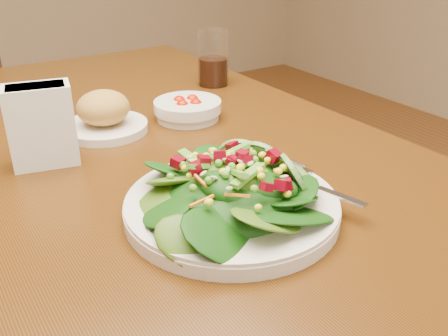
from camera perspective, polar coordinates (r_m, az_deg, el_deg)
The scene contains 6 objects.
dining_table at distance 1.03m, azimuth -10.38°, elevation -2.00°, with size 0.90×1.40×0.75m.
salad_plate at distance 0.72m, azimuth 1.59°, elevation -2.78°, with size 0.31×0.31×0.09m.
bread_plate at distance 1.03m, azimuth -13.55°, elevation 5.88°, with size 0.17×0.17×0.09m.
tomato_bowl at distance 1.08m, azimuth -4.17°, elevation 6.73°, with size 0.14×0.14×0.05m.
drinking_glass at distance 1.30m, azimuth -1.25°, elevation 12.02°, with size 0.08×0.08×0.14m.
napkin_holder at distance 0.90m, azimuth -20.17°, elevation 4.80°, with size 0.12×0.08×0.14m.
Camera 1 is at (-0.34, -0.85, 1.13)m, focal length 40.00 mm.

